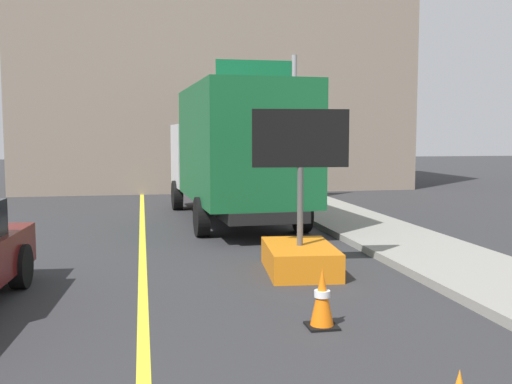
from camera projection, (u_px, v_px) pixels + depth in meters
The scene contains 6 objects.
lane_center_stripe at pixel (144, 372), 5.70m from camera, with size 0.14×36.00×0.01m, color yellow.
arrow_board_trailer at pixel (300, 243), 9.86m from camera, with size 1.60×1.89×2.70m.
box_truck at pixel (234, 151), 15.45m from camera, with size 2.95×7.90×3.46m.
highway_guide_sign at pixel (272, 101), 20.20m from camera, with size 2.79×0.18×5.00m.
far_building_block at pixel (213, 69), 26.19m from camera, with size 16.17×6.85×10.36m, color gray.
traffic_cone_mid_lane at pixel (322, 298), 7.01m from camera, with size 0.36×0.36×0.71m.
Camera 1 is at (0.02, 0.38, 2.27)m, focal length 41.63 mm.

